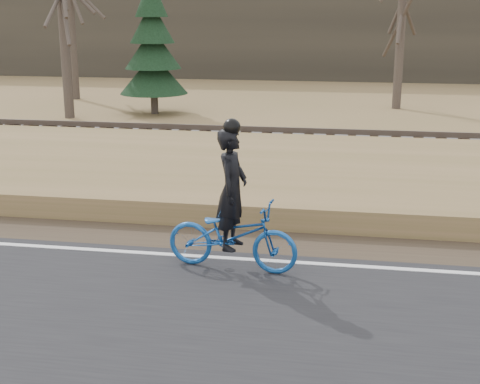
# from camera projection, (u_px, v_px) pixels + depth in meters

# --- Properties ---
(ground) EXTENTS (120.00, 120.00, 0.00)m
(ground) POSITION_uv_depth(u_px,v_px,m) (53.00, 255.00, 11.10)
(ground) COLOR olive
(ground) RESTS_ON ground
(edge_line) EXTENTS (120.00, 0.12, 0.01)m
(edge_line) POSITION_uv_depth(u_px,v_px,m) (58.00, 247.00, 11.28)
(edge_line) COLOR silver
(edge_line) RESTS_ON road
(shoulder) EXTENTS (120.00, 1.60, 0.04)m
(shoulder) POSITION_uv_depth(u_px,v_px,m) (82.00, 231.00, 12.24)
(shoulder) COLOR #473A2B
(shoulder) RESTS_ON ground
(embankment) EXTENTS (120.00, 5.00, 0.44)m
(embankment) POSITION_uv_depth(u_px,v_px,m) (134.00, 180.00, 15.03)
(embankment) COLOR olive
(embankment) RESTS_ON ground
(ballast) EXTENTS (120.00, 3.00, 0.45)m
(ballast) POSITION_uv_depth(u_px,v_px,m) (177.00, 147.00, 18.64)
(ballast) COLOR slate
(ballast) RESTS_ON ground
(railroad) EXTENTS (120.00, 2.40, 0.29)m
(railroad) POSITION_uv_depth(u_px,v_px,m) (177.00, 136.00, 18.56)
(railroad) COLOR black
(railroad) RESTS_ON ballast
(treeline_backdrop) EXTENTS (120.00, 4.00, 6.00)m
(treeline_backdrop) POSITION_uv_depth(u_px,v_px,m) (274.00, 25.00, 38.80)
(treeline_backdrop) COLOR #383328
(treeline_backdrop) RESTS_ON ground
(cyclist) EXTENTS (2.13, 0.96, 2.35)m
(cyclist) POSITION_uv_depth(u_px,v_px,m) (232.00, 223.00, 10.19)
(cyclist) COLOR #164D99
(cyclist) RESTS_ON road
(bare_tree_near_left) EXTENTS (0.36, 0.36, 7.73)m
(bare_tree_near_left) POSITION_uv_depth(u_px,v_px,m) (63.00, 11.00, 23.94)
(bare_tree_near_left) COLOR #483D35
(bare_tree_near_left) RESTS_ON ground
(bare_tree_center) EXTENTS (0.36, 0.36, 7.25)m
(bare_tree_center) POSITION_uv_depth(u_px,v_px,m) (402.00, 17.00, 26.30)
(bare_tree_center) COLOR #483D35
(bare_tree_center) RESTS_ON ground
(conifer) EXTENTS (2.60, 2.60, 5.16)m
(conifer) POSITION_uv_depth(u_px,v_px,m) (153.00, 50.00, 25.31)
(conifer) COLOR #483D35
(conifer) RESTS_ON ground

